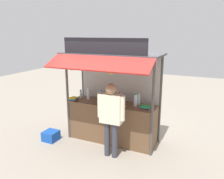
{
  "coord_description": "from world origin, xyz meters",
  "views": [
    {
      "loc": [
        2.19,
        -4.8,
        2.68
      ],
      "look_at": [
        0.0,
        0.0,
        1.35
      ],
      "focal_mm": 35.99,
      "sensor_mm": 36.0,
      "label": 1
    }
  ],
  "objects_px": {
    "plastic_crate": "(51,136)",
    "banana_bunch_inner_left": "(129,69)",
    "banana_bunch_inner_right": "(71,67)",
    "banana_bunch_leftmost": "(111,71)",
    "water_bottle_rear_center": "(135,100)",
    "water_bottle_far_right": "(101,95)",
    "magazine_stack_back_right": "(120,106)",
    "banana_bunch_rightmost": "(83,66)",
    "water_bottle_front_left": "(119,98)",
    "magazine_stack_back_left": "(106,102)",
    "water_bottle_right": "(81,94)",
    "magazine_stack_far_left": "(146,107)",
    "vendor_person": "(111,114)",
    "water_bottle_mid_right": "(88,94)",
    "water_bottle_center": "(139,99)"
  },
  "relations": [
    {
      "from": "water_bottle_mid_right",
      "to": "banana_bunch_leftmost",
      "type": "relative_size",
      "value": 0.96
    },
    {
      "from": "water_bottle_center",
      "to": "water_bottle_far_right",
      "type": "relative_size",
      "value": 1.08
    },
    {
      "from": "water_bottle_center",
      "to": "water_bottle_front_left",
      "type": "relative_size",
      "value": 0.98
    },
    {
      "from": "water_bottle_center",
      "to": "plastic_crate",
      "type": "relative_size",
      "value": 0.76
    },
    {
      "from": "water_bottle_front_left",
      "to": "magazine_stack_back_left",
      "type": "relative_size",
      "value": 0.97
    },
    {
      "from": "water_bottle_right",
      "to": "magazine_stack_far_left",
      "type": "bearing_deg",
      "value": -4.26
    },
    {
      "from": "magazine_stack_far_left",
      "to": "plastic_crate",
      "type": "relative_size",
      "value": 0.78
    },
    {
      "from": "banana_bunch_leftmost",
      "to": "water_bottle_far_right",
      "type": "bearing_deg",
      "value": 132.97
    },
    {
      "from": "water_bottle_front_left",
      "to": "water_bottle_mid_right",
      "type": "bearing_deg",
      "value": -176.89
    },
    {
      "from": "banana_bunch_inner_right",
      "to": "banana_bunch_inner_left",
      "type": "relative_size",
      "value": 1.17
    },
    {
      "from": "magazine_stack_far_left",
      "to": "banana_bunch_rightmost",
      "type": "xyz_separation_m",
      "value": [
        -1.41,
        -0.37,
        0.91
      ]
    },
    {
      "from": "plastic_crate",
      "to": "banana_bunch_rightmost",
      "type": "bearing_deg",
      "value": 15.53
    },
    {
      "from": "water_bottle_right",
      "to": "magazine_stack_back_right",
      "type": "bearing_deg",
      "value": -12.61
    },
    {
      "from": "water_bottle_center",
      "to": "water_bottle_far_right",
      "type": "distance_m",
      "value": 1.0
    },
    {
      "from": "water_bottle_mid_right",
      "to": "plastic_crate",
      "type": "bearing_deg",
      "value": -134.48
    },
    {
      "from": "magazine_stack_far_left",
      "to": "banana_bunch_inner_right",
      "type": "relative_size",
      "value": 0.97
    },
    {
      "from": "water_bottle_right",
      "to": "banana_bunch_inner_right",
      "type": "distance_m",
      "value": 0.95
    },
    {
      "from": "plastic_crate",
      "to": "water_bottle_rear_center",
      "type": "bearing_deg",
      "value": 18.55
    },
    {
      "from": "magazine_stack_back_right",
      "to": "banana_bunch_inner_left",
      "type": "distance_m",
      "value": 1.0
    },
    {
      "from": "water_bottle_front_left",
      "to": "water_bottle_right",
      "type": "bearing_deg",
      "value": -178.82
    },
    {
      "from": "vendor_person",
      "to": "banana_bunch_leftmost",
      "type": "bearing_deg",
      "value": -67.91
    },
    {
      "from": "water_bottle_front_left",
      "to": "vendor_person",
      "type": "relative_size",
      "value": 0.16
    },
    {
      "from": "water_bottle_front_left",
      "to": "banana_bunch_inner_right",
      "type": "bearing_deg",
      "value": -152.6
    },
    {
      "from": "water_bottle_mid_right",
      "to": "magazine_stack_back_right",
      "type": "relative_size",
      "value": 1.0
    },
    {
      "from": "water_bottle_front_left",
      "to": "vendor_person",
      "type": "bearing_deg",
      "value": -79.78
    },
    {
      "from": "water_bottle_center",
      "to": "magazine_stack_back_left",
      "type": "xyz_separation_m",
      "value": [
        -0.72,
        -0.3,
        -0.08
      ]
    },
    {
      "from": "water_bottle_center",
      "to": "water_bottle_far_right",
      "type": "xyz_separation_m",
      "value": [
        -1.0,
        -0.02,
        -0.01
      ]
    },
    {
      "from": "water_bottle_right",
      "to": "vendor_person",
      "type": "distance_m",
      "value": 1.49
    },
    {
      "from": "water_bottle_right",
      "to": "vendor_person",
      "type": "height_order",
      "value": "vendor_person"
    },
    {
      "from": "water_bottle_center",
      "to": "water_bottle_right",
      "type": "relative_size",
      "value": 1.2
    },
    {
      "from": "magazine_stack_back_left",
      "to": "magazine_stack_far_left",
      "type": "height_order",
      "value": "magazine_stack_back_left"
    },
    {
      "from": "water_bottle_rear_center",
      "to": "magazine_stack_back_right",
      "type": "height_order",
      "value": "water_bottle_rear_center"
    },
    {
      "from": "magazine_stack_far_left",
      "to": "banana_bunch_inner_left",
      "type": "distance_m",
      "value": 1.03
    },
    {
      "from": "banana_bunch_inner_left",
      "to": "water_bottle_far_right",
      "type": "bearing_deg",
      "value": 148.75
    },
    {
      "from": "magazine_stack_far_left",
      "to": "vendor_person",
      "type": "height_order",
      "value": "vendor_person"
    },
    {
      "from": "water_bottle_rear_center",
      "to": "water_bottle_far_right",
      "type": "height_order",
      "value": "water_bottle_rear_center"
    },
    {
      "from": "banana_bunch_inner_right",
      "to": "banana_bunch_inner_left",
      "type": "xyz_separation_m",
      "value": [
        1.45,
        0.0,
        0.04
      ]
    },
    {
      "from": "water_bottle_front_left",
      "to": "water_bottle_far_right",
      "type": "relative_size",
      "value": 1.09
    },
    {
      "from": "magazine_stack_far_left",
      "to": "water_bottle_far_right",
      "type": "bearing_deg",
      "value": 170.04
    },
    {
      "from": "banana_bunch_leftmost",
      "to": "water_bottle_right",
      "type": "bearing_deg",
      "value": 155.69
    },
    {
      "from": "water_bottle_mid_right",
      "to": "banana_bunch_inner_left",
      "type": "xyz_separation_m",
      "value": [
        1.3,
        -0.48,
        0.81
      ]
    },
    {
      "from": "water_bottle_rear_center",
      "to": "banana_bunch_rightmost",
      "type": "relative_size",
      "value": 1.3
    },
    {
      "from": "magazine_stack_back_left",
      "to": "banana_bunch_rightmost",
      "type": "xyz_separation_m",
      "value": [
        -0.45,
        -0.31,
        0.89
      ]
    },
    {
      "from": "magazine_stack_back_right",
      "to": "banana_bunch_rightmost",
      "type": "xyz_separation_m",
      "value": [
        -0.83,
        -0.23,
        0.92
      ]
    },
    {
      "from": "water_bottle_rear_center",
      "to": "banana_bunch_inner_right",
      "type": "distance_m",
      "value": 1.7
    },
    {
      "from": "magazine_stack_far_left",
      "to": "vendor_person",
      "type": "distance_m",
      "value": 0.87
    },
    {
      "from": "plastic_crate",
      "to": "banana_bunch_inner_left",
      "type": "bearing_deg",
      "value": 6.93
    },
    {
      "from": "banana_bunch_inner_right",
      "to": "banana_bunch_leftmost",
      "type": "relative_size",
      "value": 0.92
    },
    {
      "from": "water_bottle_rear_center",
      "to": "banana_bunch_inner_left",
      "type": "xyz_separation_m",
      "value": [
        -0.01,
        -0.43,
        0.79
      ]
    },
    {
      "from": "water_bottle_mid_right",
      "to": "magazine_stack_back_left",
      "type": "bearing_deg",
      "value": -15.93
    }
  ]
}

